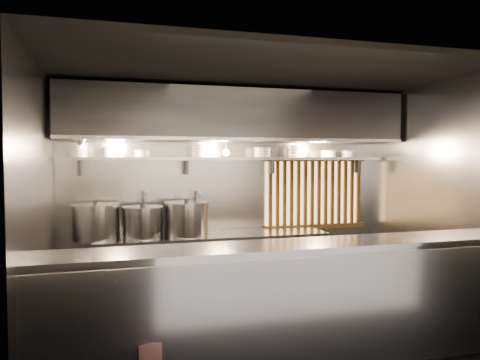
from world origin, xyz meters
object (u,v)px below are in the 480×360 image
heat_lamp (81,142)px  stock_pot_right (187,219)px  pendant_bulb (226,152)px  stock_pot_left (96,222)px  stock_pot_mid (143,222)px

heat_lamp → stock_pot_right: heat_lamp is taller
pendant_bulb → stock_pot_right: 1.01m
heat_lamp → stock_pot_left: bearing=62.4°
pendant_bulb → stock_pot_left: (-1.65, -0.07, -0.85)m
stock_pot_mid → stock_pot_right: (0.55, 0.02, 0.02)m
stock_pot_left → pendant_bulb: bearing=2.3°
pendant_bulb → stock_pot_mid: size_ratio=0.29×
stock_pot_left → stock_pot_right: (1.10, -0.04, 0.00)m
stock_pot_left → stock_pot_mid: stock_pot_left is taller
heat_lamp → pendant_bulb: 1.83m
heat_lamp → stock_pot_mid: heat_lamp is taller
heat_lamp → pendant_bulb: bearing=11.0°
heat_lamp → stock_pot_right: (1.25, 0.25, -0.95)m
stock_pot_left → stock_pot_right: size_ratio=0.91×
stock_pot_mid → stock_pot_left: bearing=174.5°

